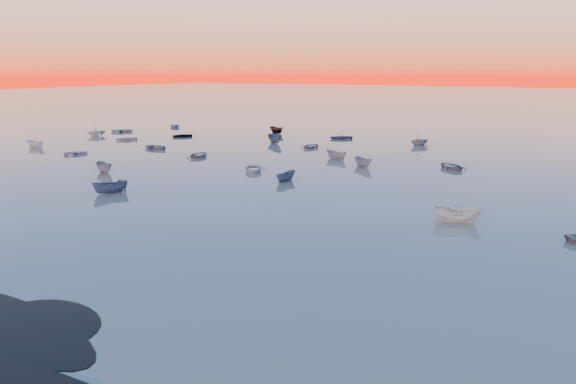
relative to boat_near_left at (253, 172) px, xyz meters
The scene contains 4 objects.
ground 58.73m from the boat_near_left, 79.48° to the left, with size 600.00×600.00×0.00m, color slate.
moored_fleet 15.18m from the boat_near_left, 45.06° to the left, with size 124.00×58.00×1.20m, color silver, non-canonical shape.
boat_near_left is the anchor object (origin of this frame).
boat_near_center 30.77m from the boat_near_left, 22.94° to the right, with size 4.10×1.73×1.42m, color silver.
Camera 1 is at (27.32, -17.54, 12.97)m, focal length 35.00 mm.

